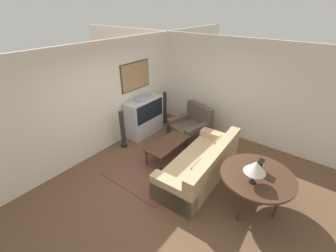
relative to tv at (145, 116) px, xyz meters
name	(u,v)px	position (x,y,z in m)	size (l,w,h in m)	color
ground_plane	(171,178)	(-1.13, -1.82, -0.55)	(12.00, 12.00, 0.00)	brown
wall_back	(102,99)	(-1.12, 0.31, 0.81)	(12.00, 0.10, 2.70)	silver
wall_right	(229,89)	(1.50, -1.82, 0.80)	(0.06, 12.00, 2.70)	silver
area_rug	(163,159)	(-0.71, -1.25, -0.54)	(2.57, 1.63, 0.01)	brown
tv	(145,116)	(0.00, 0.00, 0.00)	(1.15, 0.47, 1.16)	silver
couch	(201,166)	(-0.69, -2.30, -0.25)	(2.34, 1.05, 0.84)	tan
armchair	(191,127)	(0.66, -1.17, -0.27)	(1.14, 1.13, 0.90)	brown
coffee_table	(168,144)	(-0.58, -1.29, -0.15)	(1.18, 0.53, 0.44)	#472D1E
console_table	(257,178)	(-0.82, -3.48, 0.15)	(1.29, 1.29, 0.76)	#472D1E
table_lamp	(256,167)	(-1.06, -3.46, 0.54)	(0.36, 0.36, 0.43)	black
mantel_clock	(260,166)	(-0.72, -3.46, 0.33)	(0.17, 0.10, 0.24)	black
speaker_tower_left	(123,130)	(-0.89, -0.04, -0.06)	(0.19, 0.19, 1.04)	black
speaker_tower_right	(165,108)	(0.89, -0.04, -0.06)	(0.19, 0.19, 1.04)	black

